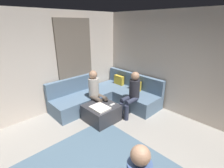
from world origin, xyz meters
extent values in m
cube|color=beige|center=(0.00, 2.94, 1.35)|extent=(6.00, 0.12, 2.70)
cube|color=beige|center=(-2.94, 0.00, 1.35)|extent=(0.12, 6.00, 2.70)
cube|color=#726659|center=(-2.84, 1.30, 1.25)|extent=(0.06, 1.10, 2.50)
cube|color=slate|center=(-1.78, 2.41, 0.21)|extent=(2.10, 0.85, 0.42)
cube|color=slate|center=(-1.78, 2.76, 0.65)|extent=(2.10, 0.14, 0.45)
cube|color=slate|center=(-2.41, 1.13, 0.21)|extent=(0.85, 1.70, 0.42)
cube|color=slate|center=(-2.76, 1.13, 0.65)|extent=(0.14, 1.70, 0.45)
cube|color=gold|center=(-2.28, 2.58, 0.54)|extent=(0.36, 0.12, 0.36)
cube|color=gold|center=(-1.58, 2.58, 0.54)|extent=(0.36, 0.12, 0.36)
cube|color=#333338|center=(-1.54, 1.16, 0.21)|extent=(0.76, 0.76, 0.42)
cube|color=white|center=(-1.44, 1.04, 0.44)|extent=(0.44, 0.36, 0.04)
cylinder|color=#334C72|center=(-1.76, 1.34, 0.47)|extent=(0.08, 0.08, 0.10)
cube|color=white|center=(-1.36, 1.38, 0.43)|extent=(0.05, 0.15, 0.02)
cylinder|color=#2D3347|center=(-1.09, 1.63, 0.21)|extent=(0.12, 0.12, 0.42)
cylinder|color=#2D3347|center=(-1.27, 1.63, 0.21)|extent=(0.12, 0.12, 0.42)
cylinder|color=#2D3347|center=(-1.09, 1.83, 0.48)|extent=(0.12, 0.40, 0.12)
cylinder|color=#2D3347|center=(-1.27, 1.83, 0.48)|extent=(0.12, 0.40, 0.12)
cylinder|color=#26262D|center=(-1.18, 2.03, 0.73)|extent=(0.28, 0.28, 0.50)
sphere|color=tan|center=(-1.18, 2.03, 1.09)|extent=(0.22, 0.22, 0.22)
cylinder|color=brown|center=(-1.63, 1.41, 0.21)|extent=(0.12, 0.12, 0.42)
cylinder|color=brown|center=(-1.63, 1.23, 0.21)|extent=(0.12, 0.12, 0.42)
cylinder|color=brown|center=(-1.83, 1.41, 0.48)|extent=(0.40, 0.12, 0.12)
cylinder|color=brown|center=(-1.83, 1.23, 0.48)|extent=(0.40, 0.12, 0.12)
cylinder|color=beige|center=(-2.03, 1.32, 0.73)|extent=(0.28, 0.28, 0.50)
sphere|color=tan|center=(-2.03, 1.32, 1.09)|extent=(0.22, 0.22, 0.22)
sphere|color=tan|center=(0.54, -0.04, 1.07)|extent=(0.22, 0.22, 0.22)
camera|label=1|loc=(1.31, -1.19, 2.38)|focal=26.32mm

